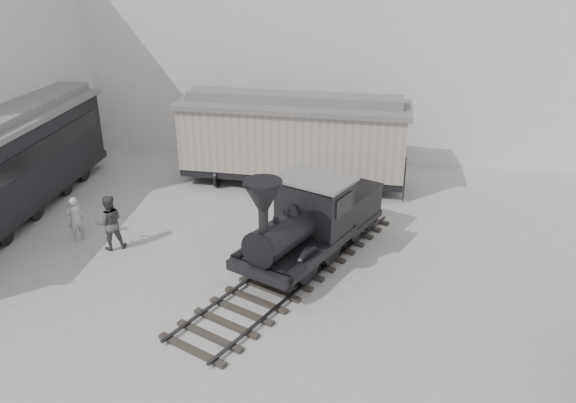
% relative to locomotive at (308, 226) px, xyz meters
% --- Properties ---
extents(ground, '(90.00, 90.00, 0.00)m').
position_rel_locomotive_xyz_m(ground, '(-1.17, -3.79, -1.30)').
color(ground, '#9E9E9B').
extents(north_wall, '(34.00, 2.51, 11.00)m').
position_rel_locomotive_xyz_m(north_wall, '(-1.17, 11.19, 4.26)').
color(north_wall, silver).
rests_on(north_wall, ground).
extents(locomotive, '(6.06, 9.97, 3.52)m').
position_rel_locomotive_xyz_m(locomotive, '(0.00, 0.00, 0.00)').
color(locomotive, black).
rests_on(locomotive, ground).
extents(boxcar, '(9.74, 3.26, 3.96)m').
position_rel_locomotive_xyz_m(boxcar, '(-1.56, 6.64, 0.78)').
color(boxcar, black).
rests_on(boxcar, ground).
extents(visitor_a, '(0.70, 0.68, 1.62)m').
position_rel_locomotive_xyz_m(visitor_a, '(-8.12, 0.13, -0.49)').
color(visitor_a, '#B0B0B0').
rests_on(visitor_a, ground).
extents(visitor_b, '(1.18, 1.10, 1.93)m').
position_rel_locomotive_xyz_m(visitor_b, '(-6.67, -0.23, -0.33)').
color(visitor_b, '#4B4B4B').
rests_on(visitor_b, ground).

